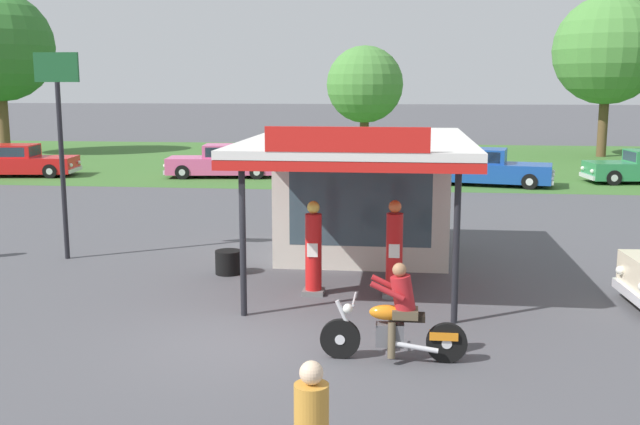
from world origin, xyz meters
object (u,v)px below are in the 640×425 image
at_px(motorcycle_with_rider, 396,320).
at_px(parked_car_second_row_spare, 16,162).
at_px(gas_pump_offside, 394,253).
at_px(parked_car_back_row_left, 485,168).
at_px(spare_tire_stack, 228,262).
at_px(parked_car_back_row_centre, 223,162).
at_px(roadside_pole_sign, 59,121).
at_px(gas_pump_nearside, 313,252).

distance_m(motorcycle_with_rider, parked_car_second_row_spare, 28.37).
bearing_deg(gas_pump_offside, parked_car_back_row_left, 78.43).
bearing_deg(parked_car_back_row_left, motorcycle_with_rider, -99.43).
bearing_deg(parked_car_second_row_spare, motorcycle_with_rider, -50.23).
bearing_deg(spare_tire_stack, parked_car_back_row_centre, 104.35).
xyz_separation_m(gas_pump_offside, roadside_pole_sign, (-8.15, 2.46, 2.51)).
height_order(parked_car_back_row_centre, spare_tire_stack, parked_car_back_row_centre).
bearing_deg(roadside_pole_sign, parked_car_second_row_spare, 122.11).
distance_m(parked_car_back_row_left, roadside_pole_sign, 19.34).
relative_size(gas_pump_nearside, parked_car_back_row_centre, 0.37).
bearing_deg(parked_car_back_row_centre, parked_car_second_row_spare, -175.57).
height_order(parked_car_second_row_spare, spare_tire_stack, parked_car_second_row_spare).
xyz_separation_m(parked_car_second_row_spare, roadside_pole_sign, (9.91, -15.79, 2.74)).
xyz_separation_m(gas_pump_offside, parked_car_back_row_left, (3.60, 17.58, -0.20)).
bearing_deg(roadside_pole_sign, parked_car_back_row_centre, 90.48).
bearing_deg(spare_tire_stack, motorcycle_with_rider, -52.15).
xyz_separation_m(parked_car_back_row_left, spare_tire_stack, (-7.40, -16.13, -0.44)).
bearing_deg(gas_pump_offside, parked_car_second_row_spare, 134.71).
xyz_separation_m(motorcycle_with_rider, parked_car_back_row_centre, (-8.38, 22.56, 0.03)).
distance_m(gas_pump_nearside, parked_car_back_row_left, 18.35).
bearing_deg(gas_pump_offside, spare_tire_stack, 159.19).
bearing_deg(spare_tire_stack, roadside_pole_sign, 166.89).
distance_m(motorcycle_with_rider, spare_tire_stack, 6.35).
distance_m(gas_pump_nearside, gas_pump_offside, 1.65).
distance_m(parked_car_back_row_left, parked_car_back_row_centre, 11.98).
bearing_deg(spare_tire_stack, parked_car_back_row_left, 65.36).
height_order(parked_car_back_row_left, roadside_pole_sign, roadside_pole_sign).
xyz_separation_m(parked_car_back_row_centre, parked_car_second_row_spare, (-9.77, -0.76, 0.00)).
bearing_deg(motorcycle_with_rider, parked_car_back_row_left, 80.57).
relative_size(motorcycle_with_rider, parked_car_second_row_spare, 0.41).
height_order(motorcycle_with_rider, roadside_pole_sign, roadside_pole_sign).
xyz_separation_m(gas_pump_nearside, roadside_pole_sign, (-6.50, 2.46, 2.53)).
distance_m(gas_pump_nearside, spare_tire_stack, 2.66).
bearing_deg(parked_car_back_row_centre, motorcycle_with_rider, -69.62).
bearing_deg(gas_pump_nearside, gas_pump_offside, 0.00).
relative_size(parked_car_back_row_centre, spare_tire_stack, 8.93).
height_order(gas_pump_nearside, parked_car_back_row_centre, gas_pump_nearside).
bearing_deg(parked_car_back_row_centre, gas_pump_offside, -66.42).
xyz_separation_m(parked_car_back_row_centre, roadside_pole_sign, (0.14, -16.54, 2.74)).
bearing_deg(parked_car_back_row_left, roadside_pole_sign, -127.86).
xyz_separation_m(gas_pump_nearside, gas_pump_offside, (1.65, 0.00, 0.02)).
height_order(motorcycle_with_rider, parked_car_back_row_centre, motorcycle_with_rider).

